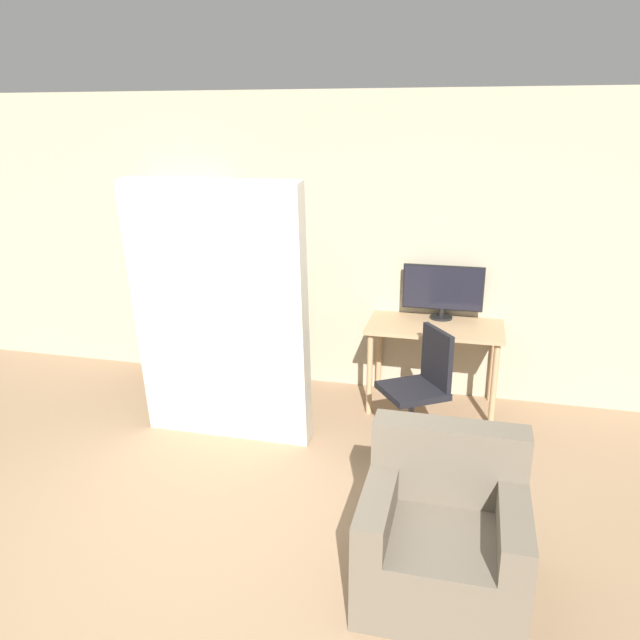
# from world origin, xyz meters

# --- Properties ---
(ground_plane) EXTENTS (16.00, 16.00, 0.00)m
(ground_plane) POSITION_xyz_m (0.00, 0.00, 0.00)
(ground_plane) COLOR #937556
(wall_back) EXTENTS (8.00, 0.06, 2.70)m
(wall_back) POSITION_xyz_m (0.00, 2.90, 1.35)
(wall_back) COLOR tan
(wall_back) RESTS_ON ground
(desk) EXTENTS (1.15, 0.65, 0.77)m
(desk) POSITION_xyz_m (1.01, 2.55, 0.66)
(desk) COLOR tan
(desk) RESTS_ON ground
(monitor) EXTENTS (0.70, 0.20, 0.48)m
(monitor) POSITION_xyz_m (1.05, 2.76, 1.03)
(monitor) COLOR black
(monitor) RESTS_ON desk
(office_chair) EXTENTS (0.61, 0.61, 0.93)m
(office_chair) POSITION_xyz_m (0.95, 1.85, 0.38)
(office_chair) COLOR #4C4C51
(office_chair) RESTS_ON ground
(bookshelf) EXTENTS (0.86, 0.32, 1.84)m
(bookshelf) POSITION_xyz_m (-1.46, 2.75, 0.88)
(bookshelf) COLOR beige
(bookshelf) RESTS_ON ground
(mattress_near) EXTENTS (1.35, 0.38, 2.06)m
(mattress_near) POSITION_xyz_m (-0.54, 1.57, 1.03)
(mattress_near) COLOR beige
(mattress_near) RESTS_ON ground
(armchair) EXTENTS (0.85, 0.80, 0.85)m
(armchair) POSITION_xyz_m (1.23, 0.29, 0.32)
(armchair) COLOR #665B4C
(armchair) RESTS_ON ground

